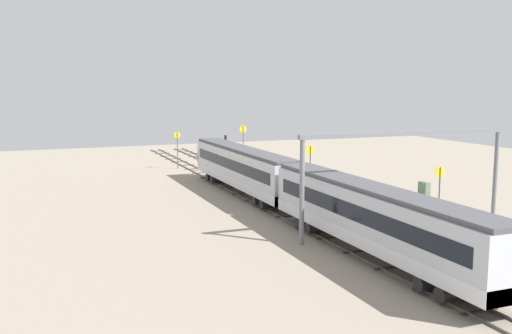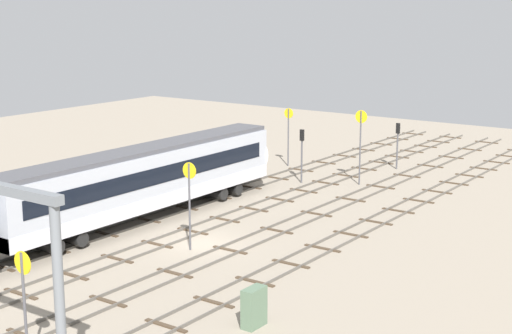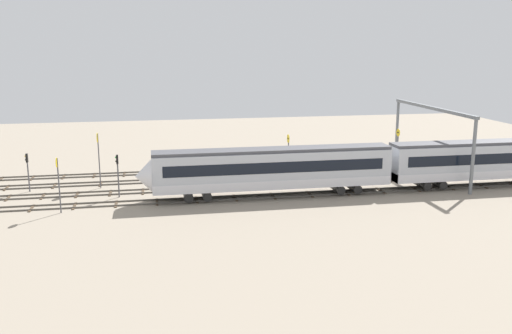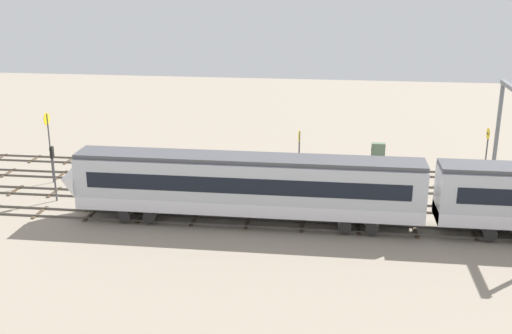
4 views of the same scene
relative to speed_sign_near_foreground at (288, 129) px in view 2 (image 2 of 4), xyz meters
The scene contains 12 objects.
ground_plane 23.96m from the speed_sign_near_foreground, 159.51° to the right, with size 108.91×108.91×0.00m, color gray.
track_near_foreground 26.84m from the speed_sign_near_foreground, 146.56° to the right, with size 92.91×2.40×0.16m.
track_second_near 24.77m from the speed_sign_near_foreground, 154.86° to the right, with size 92.91×2.40×0.16m.
track_middle 23.30m from the speed_sign_near_foreground, 164.46° to the right, with size 92.91×2.40×0.16m.
track_with_train 22.55m from the speed_sign_near_foreground, behind, with size 92.91×2.40×0.16m.
speed_sign_near_foreground is the anchor object (origin of this frame).
speed_sign_mid_trackside 40.72m from the speed_sign_near_foreground, 161.63° to the right, with size 0.14×0.95×4.81m.
speed_sign_far_trackside 9.09m from the speed_sign_near_foreground, 108.05° to the right, with size 0.14×1.01×5.98m.
speed_sign_distant_end 24.93m from the speed_sign_near_foreground, 160.20° to the right, with size 0.14×0.96×5.25m.
signal_light_trackside_approach 6.72m from the speed_sign_near_foreground, 137.62° to the right, with size 0.31×0.32×4.36m.
signal_light_trackside_departure 9.56m from the speed_sign_near_foreground, 62.69° to the right, with size 0.31×0.32×4.05m.
relay_cabinet 35.24m from the speed_sign_near_foreground, 149.38° to the right, with size 1.26×0.62×1.83m.
Camera 2 is at (-34.44, -28.51, 14.22)m, focal length 54.34 mm.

